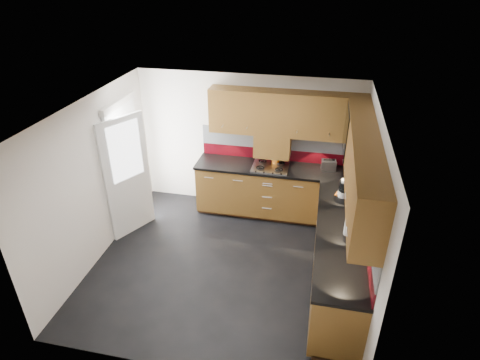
% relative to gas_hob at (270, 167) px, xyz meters
% --- Properties ---
extents(room, '(4.00, 3.80, 2.64)m').
position_rel_gas_hob_xyz_m(room, '(-0.45, -1.47, 0.54)').
color(room, black).
extents(base_cabinets, '(2.70, 3.20, 0.95)m').
position_rel_gas_hob_xyz_m(base_cabinets, '(0.62, -0.75, -0.52)').
color(base_cabinets, '#573813').
rests_on(base_cabinets, room).
extents(countertop, '(2.72, 3.22, 0.04)m').
position_rel_gas_hob_xyz_m(countertop, '(0.60, -0.77, -0.04)').
color(countertop, black).
rests_on(countertop, base_cabinets).
extents(backsplash, '(2.70, 3.20, 0.54)m').
position_rel_gas_hob_xyz_m(backsplash, '(0.83, -0.54, 0.25)').
color(backsplash, maroon).
rests_on(backsplash, countertop).
extents(upper_cabinets, '(2.50, 3.20, 0.72)m').
position_rel_gas_hob_xyz_m(upper_cabinets, '(0.78, -0.69, 0.88)').
color(upper_cabinets, '#573813').
rests_on(upper_cabinets, room).
extents(extractor_hood, '(0.60, 0.33, 0.40)m').
position_rel_gas_hob_xyz_m(extractor_hood, '(0.00, 0.17, 0.32)').
color(extractor_hood, '#573813').
rests_on(extractor_hood, room).
extents(glass_cabinet, '(0.32, 0.80, 0.66)m').
position_rel_gas_hob_xyz_m(glass_cabinet, '(1.26, -0.40, 0.91)').
color(glass_cabinet, black).
rests_on(glass_cabinet, room).
extents(back_door, '(0.42, 1.19, 2.04)m').
position_rel_gas_hob_xyz_m(back_door, '(-2.23, -0.72, 0.08)').
color(back_door, white).
rests_on(back_door, room).
extents(gas_hob, '(0.60, 0.53, 0.05)m').
position_rel_gas_hob_xyz_m(gas_hob, '(0.00, 0.00, 0.00)').
color(gas_hob, silver).
rests_on(gas_hob, countertop).
extents(utensil_pot, '(0.12, 0.12, 0.44)m').
position_rel_gas_hob_xyz_m(utensil_pot, '(0.07, 0.17, 0.08)').
color(utensil_pot, orange).
rests_on(utensil_pot, countertop).
extents(toaster, '(0.25, 0.17, 0.17)m').
position_rel_gas_hob_xyz_m(toaster, '(0.95, 0.13, 0.07)').
color(toaster, silver).
rests_on(toaster, countertop).
extents(food_processor, '(0.16, 0.16, 0.27)m').
position_rel_gas_hob_xyz_m(food_processor, '(1.18, -0.70, 0.11)').
color(food_processor, white).
rests_on(food_processor, countertop).
extents(paper_towel, '(0.11, 0.11, 0.23)m').
position_rel_gas_hob_xyz_m(paper_towel, '(1.22, -1.64, 0.10)').
color(paper_towel, white).
rests_on(paper_towel, countertop).
extents(orange_cloth, '(0.17, 0.16, 0.02)m').
position_rel_gas_hob_xyz_m(orange_cloth, '(1.14, -0.67, -0.01)').
color(orange_cloth, orange).
rests_on(orange_cloth, countertop).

